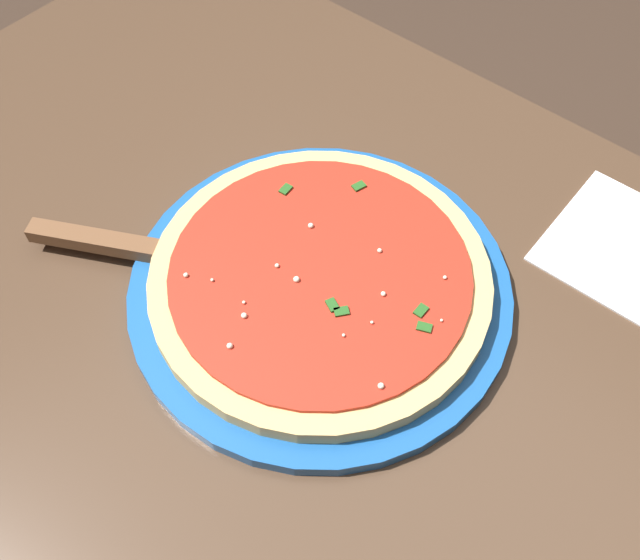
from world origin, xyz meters
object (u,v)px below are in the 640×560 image
(napkin_folded_right, at_px, (639,255))
(pizza, at_px, (320,278))
(pizza_server, at_px, (142,250))
(serving_plate, at_px, (320,289))

(napkin_folded_right, bearing_deg, pizza, 48.42)
(pizza_server, height_order, napkin_folded_right, pizza_server)
(serving_plate, bearing_deg, pizza_server, 28.31)
(pizza_server, xyz_separation_m, napkin_folded_right, (-0.34, -0.30, -0.02))
(napkin_folded_right, bearing_deg, serving_plate, 48.41)
(pizza_server, bearing_deg, pizza, -151.69)
(serving_plate, relative_size, napkin_folded_right, 2.10)
(pizza, xyz_separation_m, napkin_folded_right, (-0.19, -0.22, -0.02))
(serving_plate, xyz_separation_m, napkin_folded_right, (-0.19, -0.22, -0.01))
(serving_plate, height_order, pizza_server, pizza_server)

